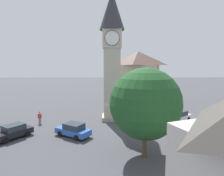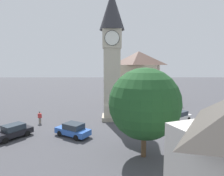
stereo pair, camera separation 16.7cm
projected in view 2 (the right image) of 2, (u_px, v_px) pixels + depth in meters
name	position (u px, v px, depth m)	size (l,w,h in m)	color
ground_plane	(112.00, 119.00, 28.37)	(200.00, 200.00, 0.00)	#424247
clock_tower	(112.00, 45.00, 27.07)	(3.56, 3.56, 18.69)	#A59C89
car_blue_kerb	(126.00, 104.00, 35.86)	(2.89, 4.45, 1.53)	black
car_silver_kerb	(156.00, 105.00, 35.18)	(4.13, 4.09, 1.53)	red
car_red_corner	(73.00, 130.00, 21.53)	(4.40, 3.59, 1.53)	#2D5BB7
car_white_side	(150.00, 123.00, 23.97)	(3.10, 4.46, 1.53)	white
car_black_far	(179.00, 116.00, 27.14)	(4.31, 3.83, 1.53)	white
car_green_alley	(13.00, 131.00, 20.98)	(3.72, 4.36, 1.53)	black
pedestrian	(40.00, 116.00, 26.23)	(0.56, 0.23, 1.69)	#706656
tree	(144.00, 104.00, 16.26)	(6.20, 6.20, 7.88)	brown
building_corner_back	(138.00, 76.00, 43.01)	(11.13, 9.97, 11.19)	tan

